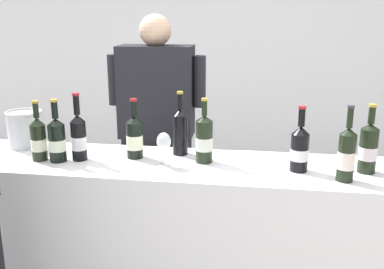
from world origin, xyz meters
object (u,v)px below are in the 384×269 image
at_px(wine_bottle_3, 300,148).
at_px(wine_bottle_6, 368,148).
at_px(wine_bottle_1, 79,137).
at_px(wine_bottle_7, 38,139).
at_px(wine_bottle_5, 180,130).
at_px(wine_bottle_8, 347,155).
at_px(ice_bucket, 25,129).
at_px(wine_bottle_4, 135,137).
at_px(person_server, 158,148).
at_px(wine_bottle_2, 57,140).
at_px(wine_glass, 164,143).
at_px(wine_bottle_0, 204,139).

distance_m(wine_bottle_3, wine_bottle_6, 0.31).
xyz_separation_m(wine_bottle_1, wine_bottle_7, (-0.20, -0.03, -0.01)).
relative_size(wine_bottle_5, wine_bottle_8, 0.98).
distance_m(wine_bottle_6, ice_bucket, 1.79).
xyz_separation_m(wine_bottle_1, wine_bottle_5, (0.49, 0.17, 0.01)).
relative_size(wine_bottle_3, wine_bottle_8, 0.91).
distance_m(wine_bottle_4, person_server, 0.60).
bearing_deg(wine_bottle_5, wine_bottle_6, -8.54).
bearing_deg(wine_bottle_3, person_server, 142.84).
bearing_deg(wine_bottle_2, wine_bottle_3, 1.96).
bearing_deg(person_server, wine_glass, -74.09).
distance_m(wine_glass, ice_bucket, 0.85).
distance_m(wine_bottle_1, wine_bottle_8, 1.28).
bearing_deg(wine_bottle_6, wine_bottle_0, 177.89).
distance_m(wine_bottle_7, person_server, 0.84).
height_order(wine_bottle_5, person_server, person_server).
relative_size(wine_bottle_2, wine_bottle_5, 0.94).
bearing_deg(wine_bottle_1, ice_bucket, 155.39).
bearing_deg(wine_bottle_3, wine_glass, -177.66).
bearing_deg(wine_bottle_8, wine_bottle_4, 170.17).
height_order(wine_bottle_0, wine_bottle_6, same).
height_order(wine_bottle_1, wine_bottle_7, wine_bottle_1).
xyz_separation_m(wine_bottle_8, person_server, (-1.02, 0.73, -0.24)).
distance_m(wine_bottle_7, ice_bucket, 0.28).
distance_m(wine_glass, person_server, 0.72).
distance_m(wine_bottle_6, wine_bottle_7, 1.60).
relative_size(wine_bottle_3, wine_bottle_6, 0.96).
xyz_separation_m(wine_bottle_3, wine_bottle_5, (-0.60, 0.17, 0.02)).
distance_m(wine_bottle_5, wine_bottle_7, 0.72).
bearing_deg(wine_bottle_3, wine_bottle_8, -27.64).
distance_m(wine_bottle_1, wine_bottle_5, 0.52).
xyz_separation_m(wine_bottle_8, ice_bucket, (-1.67, 0.27, -0.02)).
xyz_separation_m(wine_bottle_7, wine_bottle_8, (1.48, -0.06, 0.01)).
distance_m(wine_bottle_0, ice_bucket, 1.02).
xyz_separation_m(wine_bottle_6, wine_glass, (-0.96, -0.06, -0.01)).
bearing_deg(wine_bottle_6, person_server, 152.29).
xyz_separation_m(wine_bottle_3, wine_bottle_8, (0.19, -0.10, 0.01)).
bearing_deg(wine_bottle_1, wine_glass, -2.99).
relative_size(wine_bottle_7, wine_bottle_8, 0.89).
relative_size(wine_bottle_4, wine_bottle_8, 0.90).
distance_m(wine_bottle_1, wine_bottle_6, 1.40).
bearing_deg(wine_bottle_1, wine_bottle_6, 1.35).
bearing_deg(wine_bottle_7, wine_bottle_3, 1.69).
height_order(wine_bottle_4, wine_glass, wine_bottle_4).
relative_size(wine_bottle_0, wine_bottle_3, 1.04).
bearing_deg(wine_bottle_0, wine_bottle_8, -13.72).
xyz_separation_m(wine_bottle_5, person_server, (-0.23, 0.46, -0.25)).
bearing_deg(ice_bucket, wine_bottle_6, -4.62).
relative_size(wine_bottle_3, wine_bottle_7, 1.02).
distance_m(wine_bottle_0, wine_bottle_2, 0.73).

